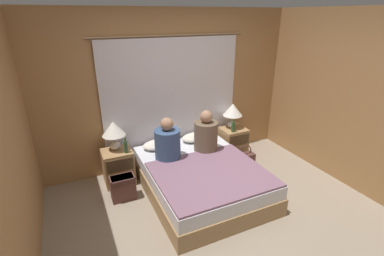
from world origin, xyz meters
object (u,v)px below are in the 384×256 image
object	(u,v)px
nightstand_right	(233,142)
person_left_in_bed	(167,143)
person_right_in_bed	(206,135)
beer_bottle_on_left_stand	(126,147)
nightstand_left	(118,167)
pillow_right	(198,137)
pillow_left	(161,144)
backpack_on_floor	(123,186)
beer_bottle_on_right_stand	(233,127)
handbag_on_floor	(244,159)
lamp_left	(113,130)
bed	(200,178)
lamp_right	(233,111)

from	to	relation	value
nightstand_right	person_left_in_bed	bearing A→B (deg)	-165.11
person_right_in_bed	beer_bottle_on_left_stand	bearing A→B (deg)	167.50
nightstand_left	pillow_right	distance (m)	1.37
pillow_left	backpack_on_floor	size ratio (longest dim) A/B	1.62
beer_bottle_on_left_stand	person_right_in_bed	bearing A→B (deg)	-12.50
nightstand_right	beer_bottle_on_right_stand	size ratio (longest dim) A/B	2.27
nightstand_left	backpack_on_floor	world-z (taller)	nightstand_left
nightstand_right	handbag_on_floor	world-z (taller)	nightstand_right
nightstand_left	pillow_right	size ratio (longest dim) A/B	0.92
beer_bottle_on_right_stand	handbag_on_floor	xyz separation A→B (m)	(0.08, -0.26, -0.51)
nightstand_right	lamp_left	size ratio (longest dim) A/B	1.21
bed	pillow_right	distance (m)	0.87
pillow_left	pillow_right	size ratio (longest dim) A/B	1.00
pillow_left	person_left_in_bed	world-z (taller)	person_left_in_bed
nightstand_left	person_right_in_bed	bearing A→B (deg)	-15.78
lamp_right	handbag_on_floor	bearing A→B (deg)	-90.07
pillow_left	handbag_on_floor	distance (m)	1.45
bed	nightstand_left	bearing A→B (deg)	144.30
nightstand_right	beer_bottle_on_left_stand	bearing A→B (deg)	-176.84
person_left_in_bed	handbag_on_floor	world-z (taller)	person_left_in_bed
nightstand_left	person_left_in_bed	bearing A→B (deg)	-28.61
pillow_right	beer_bottle_on_right_stand	world-z (taller)	beer_bottle_on_right_stand
backpack_on_floor	nightstand_right	bearing A→B (deg)	12.23
lamp_left	person_left_in_bed	bearing A→B (deg)	-32.94
lamp_right	backpack_on_floor	world-z (taller)	lamp_right
beer_bottle_on_right_stand	handbag_on_floor	distance (m)	0.58
pillow_right	person_left_in_bed	size ratio (longest dim) A/B	0.91
nightstand_right	pillow_right	world-z (taller)	pillow_right
beer_bottle_on_right_stand	handbag_on_floor	world-z (taller)	beer_bottle_on_right_stand
nightstand_right	person_right_in_bed	world-z (taller)	person_right_in_bed
beer_bottle_on_right_stand	nightstand_left	bearing A→B (deg)	176.90
nightstand_right	beer_bottle_on_right_stand	xyz separation A→B (m)	(-0.09, -0.11, 0.35)
bed	person_left_in_bed	distance (m)	0.70
nightstand_right	backpack_on_floor	world-z (taller)	nightstand_right
pillow_right	beer_bottle_on_right_stand	xyz separation A→B (m)	(0.60, -0.13, 0.12)
handbag_on_floor	pillow_right	bearing A→B (deg)	150.71
nightstand_right	handbag_on_floor	distance (m)	0.40
pillow_left	nightstand_right	bearing A→B (deg)	-0.87
pillow_left	pillow_right	world-z (taller)	same
beer_bottle_on_right_stand	handbag_on_floor	size ratio (longest dim) A/B	0.63
person_left_in_bed	beer_bottle_on_right_stand	world-z (taller)	person_left_in_bed
lamp_right	beer_bottle_on_left_stand	distance (m)	1.94
pillow_left	backpack_on_floor	world-z (taller)	pillow_left
person_left_in_bed	beer_bottle_on_right_stand	size ratio (longest dim) A/B	2.72
nightstand_left	lamp_left	xyz separation A→B (m)	(0.00, 0.07, 0.57)
lamp_right	nightstand_left	bearing A→B (deg)	-178.08
beer_bottle_on_left_stand	handbag_on_floor	size ratio (longest dim) A/B	0.64
handbag_on_floor	person_left_in_bed	bearing A→B (deg)	179.91
bed	beer_bottle_on_right_stand	distance (m)	1.20
lamp_left	pillow_right	bearing A→B (deg)	-2.04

